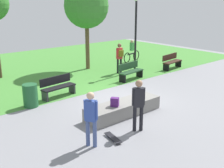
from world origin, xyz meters
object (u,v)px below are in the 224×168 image
Objects in this scene: skater_performing_trick at (91,115)px; skateboard_by_ledge at (113,138)px; park_bench_far_right at (172,61)px; backpack_on_ledge at (115,102)px; lamp_post at (136,27)px; pedestrian_with_backpack at (120,55)px; park_bench_far_left at (130,71)px; cyclist_on_bicycle at (132,52)px; tree_slender_maple at (86,6)px; trash_bin at (30,96)px; park_bench_near_lamppost at (58,86)px; skater_watching at (138,102)px; concrete_ledge at (123,108)px.

skater_performing_trick is 1.18m from skateboard_by_ledge.
backpack_on_ledge is at bearing -155.16° from park_bench_far_right.
skater_performing_trick is (-1.78, -1.03, 0.32)m from backpack_on_ledge.
park_bench_far_right is at bearing -24.54° from lamp_post.
pedestrian_with_backpack is at bearing 100.33° from backpack_on_ledge.
park_bench_far_left is (-3.68, -0.15, 0.00)m from park_bench_far_right.
cyclist_on_bicycle is (2.84, 1.91, -0.41)m from pedestrian_with_backpack.
skater_performing_trick is 8.65m from pedestrian_with_backpack.
park_bench_far_right is at bearing 25.85° from skater_performing_trick.
pedestrian_with_backpack is at bearing 158.15° from park_bench_far_right.
skater_performing_trick reaches higher than park_bench_far_right.
park_bench_far_right and park_bench_far_left have the same top height.
pedestrian_with_backpack reaches higher than backpack_on_ledge.
pedestrian_with_backpack is at bearing -69.29° from tree_slender_maple.
skateboard_by_ledge is 8.25m from pedestrian_with_backpack.
pedestrian_with_backpack reaches higher than cyclist_on_bicycle.
cyclist_on_bicycle is (1.85, 2.19, -1.99)m from lamp_post.
tree_slender_maple reaches higher than park_bench_far_right.
backpack_on_ledge is 0.19× the size of park_bench_far_left.
backpack_on_ledge is 10.02m from cyclist_on_bicycle.
trash_bin is 6.57m from pedestrian_with_backpack.
cyclist_on_bicycle is (3.63, -0.17, -3.13)m from tree_slender_maple.
tree_slender_maple reaches higher than lamp_post.
trash_bin is at bearing -176.89° from park_bench_far_left.
lamp_post is at bearing 37.52° from skater_performing_trick.
trash_bin is (-1.44, -0.36, -0.02)m from park_bench_near_lamppost.
skater_watching is (-0.02, -1.19, 0.36)m from backpack_on_ledge.
skater_watching is at bearing -3.05° from skateboard_by_ledge.
lamp_post is at bearing -53.02° from tree_slender_maple.
skater_performing_trick is at bearing -154.15° from park_bench_far_right.
lamp_post is at bearing 41.02° from skateboard_by_ledge.
concrete_ledge is at bearing 26.29° from skater_performing_trick.
cyclist_on_bicycle reaches higher than trash_bin.
tree_slender_maple is at bearing 94.77° from park_bench_far_left.
skateboard_by_ledge is (-1.56, -1.24, -0.18)m from concrete_ledge.
skater_performing_trick is 9.37m from lamp_post.
skater_watching is (-0.54, -1.29, 0.77)m from concrete_ledge.
skater_performing_trick reaches higher than skateboard_by_ledge.
tree_slender_maple reaches higher than park_bench_near_lamppost.
skater_performing_trick is 0.96× the size of pedestrian_with_backpack.
skater_performing_trick is at bearing -153.71° from concrete_ledge.
trash_bin is (-1.74, 4.31, -0.55)m from skater_watching.
tree_slender_maple is at bearing 115.00° from backpack_on_ledge.
park_bench_far_right is 0.32× the size of tree_slender_maple.
trash_bin is at bearing 112.02° from skater_watching.
backpack_on_ledge is 1.24m from skater_watching.
tree_slender_maple reaches higher than park_bench_far_left.
backpack_on_ledge is 3.50m from park_bench_near_lamppost.
skater_watching is at bearing -5.10° from skater_performing_trick.
park_bench_near_lamppost reaches higher than concrete_ledge.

